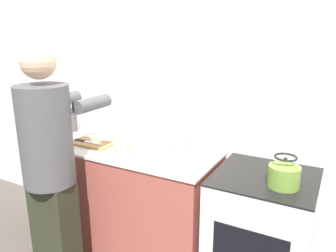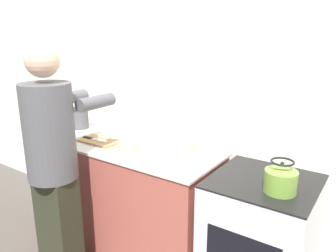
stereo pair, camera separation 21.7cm
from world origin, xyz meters
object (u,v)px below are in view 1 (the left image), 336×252
at_px(oven, 260,238).
at_px(kettle, 284,174).
at_px(cutting_board, 93,143).
at_px(bowl_prep, 125,148).
at_px(person, 50,163).
at_px(canister_jar, 68,121).
at_px(knife, 87,142).

distance_m(oven, kettle, 0.54).
height_order(cutting_board, bowl_prep, bowl_prep).
height_order(person, cutting_board, person).
bearing_deg(canister_jar, oven, -3.63).
xyz_separation_m(oven, canister_jar, (-1.77, 0.11, 0.55)).
xyz_separation_m(person, knife, (-0.09, 0.46, 0.00)).
bearing_deg(cutting_board, canister_jar, 156.49).
bearing_deg(person, knife, 101.24).
xyz_separation_m(cutting_board, kettle, (1.45, -0.02, 0.06)).
xyz_separation_m(oven, person, (-1.28, -0.55, 0.47)).
height_order(person, canister_jar, person).
bearing_deg(kettle, person, -162.14).
bearing_deg(kettle, cutting_board, 179.18).
bearing_deg(cutting_board, knife, -161.60).
distance_m(person, bowl_prep, 0.53).
distance_m(person, cutting_board, 0.47).
xyz_separation_m(cutting_board, bowl_prep, (0.34, -0.03, 0.03)).
bearing_deg(oven, bowl_prep, -173.81).
relative_size(person, bowl_prep, 10.61).
relative_size(cutting_board, knife, 1.35).
xyz_separation_m(cutting_board, canister_jar, (-0.44, 0.19, 0.09)).
distance_m(cutting_board, kettle, 1.45).
distance_m(bowl_prep, canister_jar, 0.81).
bearing_deg(person, kettle, 17.86).
relative_size(knife, bowl_prep, 1.59).
xyz_separation_m(oven, knife, (-1.37, -0.09, 0.47)).
distance_m(kettle, bowl_prep, 1.11).
bearing_deg(canister_jar, bowl_prep, -15.86).
height_order(oven, knife, knife).
distance_m(oven, bowl_prep, 1.11).
xyz_separation_m(oven, cutting_board, (-1.33, -0.08, 0.46)).
relative_size(person, canister_jar, 8.86).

